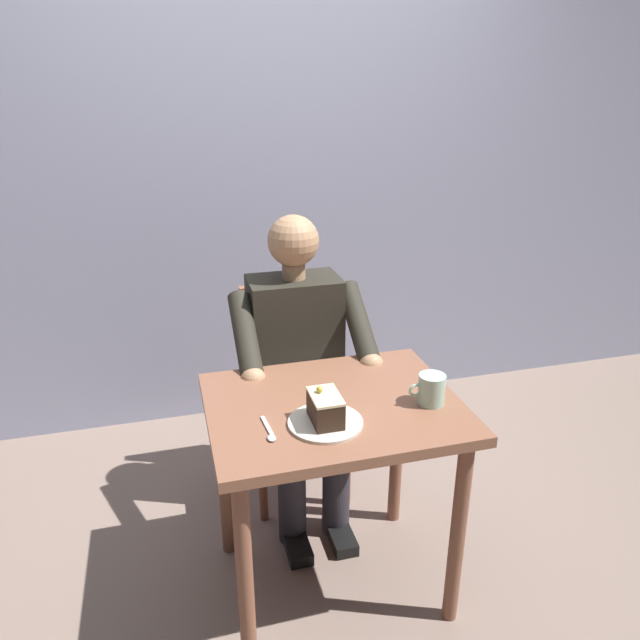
# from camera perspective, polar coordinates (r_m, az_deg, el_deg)

# --- Properties ---
(ground_plane) EXTENTS (14.00, 14.00, 0.00)m
(ground_plane) POSITION_cam_1_polar(r_m,az_deg,el_deg) (2.39, 1.14, -23.63)
(ground_plane) COLOR gray
(cafe_rear_panel) EXTENTS (6.40, 0.12, 3.00)m
(cafe_rear_panel) POSITION_cam_1_polar(r_m,az_deg,el_deg) (3.03, -6.38, 17.91)
(cafe_rear_panel) COLOR #9CA1BF
(cafe_rear_panel) RESTS_ON ground
(dining_table) EXTENTS (0.81, 0.63, 0.75)m
(dining_table) POSITION_cam_1_polar(r_m,az_deg,el_deg) (1.99, 1.28, -10.95)
(dining_table) COLOR #8D5840
(dining_table) RESTS_ON ground
(chair) EXTENTS (0.42, 0.42, 0.90)m
(chair) POSITION_cam_1_polar(r_m,az_deg,el_deg) (2.60, -2.81, -5.78)
(chair) COLOR #98573D
(chair) RESTS_ON ground
(seated_person) EXTENTS (0.53, 0.58, 1.24)m
(seated_person) POSITION_cam_1_polar(r_m,az_deg,el_deg) (2.38, -1.96, -4.50)
(seated_person) COLOR #2D2A22
(seated_person) RESTS_ON ground
(dessert_plate) EXTENTS (0.23, 0.23, 0.01)m
(dessert_plate) POSITION_cam_1_polar(r_m,az_deg,el_deg) (1.82, 0.52, -9.80)
(dessert_plate) COLOR silver
(dessert_plate) RESTS_ON dining_table
(cake_slice) EXTENTS (0.09, 0.13, 0.11)m
(cake_slice) POSITION_cam_1_polar(r_m,az_deg,el_deg) (1.79, 0.52, -8.43)
(cake_slice) COLOR #352317
(cake_slice) RESTS_ON dessert_plate
(coffee_cup) EXTENTS (0.12, 0.09, 0.10)m
(coffee_cup) POSITION_cam_1_polar(r_m,az_deg,el_deg) (1.93, 10.60, -6.51)
(coffee_cup) COLOR #B1DAC2
(coffee_cup) RESTS_ON dining_table
(dessert_spoon) EXTENTS (0.03, 0.14, 0.01)m
(dessert_spoon) POSITION_cam_1_polar(r_m,az_deg,el_deg) (1.78, -4.87, -10.69)
(dessert_spoon) COLOR silver
(dessert_spoon) RESTS_ON dining_table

